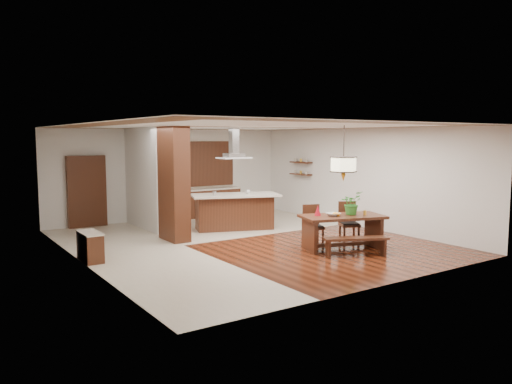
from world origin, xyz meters
TOP-DOWN VIEW (x-y plane):
  - room_shell at (0.00, 0.00)m, footprint 9.00×9.04m
  - tile_hallway at (-2.75, 0.00)m, footprint 2.50×9.00m
  - tile_kitchen at (1.25, 2.50)m, footprint 5.50×4.00m
  - soffit_band at (0.00, 0.00)m, footprint 8.00×9.00m
  - partition_pier at (-1.40, 1.20)m, footprint 0.45×1.00m
  - partition_stub at (-1.40, 3.30)m, footprint 0.18×2.40m
  - hallway_console at (-3.81, 0.20)m, footprint 0.37×0.88m
  - hallway_doorway at (-2.70, 4.40)m, footprint 1.10×0.20m
  - rear_counter at (1.00, 4.20)m, footprint 2.60×0.62m
  - kitchen_window at (1.00, 4.46)m, footprint 2.60×0.08m
  - shelf_lower at (3.87, 2.60)m, footprint 0.26×0.90m
  - shelf_upper at (3.87, 2.60)m, footprint 0.26×0.90m
  - dining_table at (1.46, -1.92)m, footprint 2.12×1.50m
  - dining_bench at (1.25, -2.58)m, footprint 1.45×0.93m
  - dining_chair_left at (1.18, -1.21)m, footprint 0.55×0.55m
  - dining_chair_right at (2.10, -1.50)m, footprint 0.60×0.60m
  - pendant_lantern at (1.46, -1.92)m, footprint 0.64×0.64m
  - foliage_plant at (1.69, -1.96)m, footprint 0.58×0.53m
  - fruit_bowl at (1.19, -1.89)m, footprint 0.36×0.36m
  - napkin_cone at (0.95, -1.62)m, footprint 0.20×0.20m
  - gold_ornament at (1.96, -2.15)m, footprint 0.08×0.08m
  - kitchen_island at (0.68, 1.67)m, footprint 2.69×1.84m
  - range_hood at (0.68, 1.67)m, footprint 0.90×0.55m
  - island_cup at (1.10, 1.59)m, footprint 0.15×0.15m
  - microwave at (0.19, 4.23)m, footprint 0.56×0.41m

SIDE VIEW (x-z plane):
  - tile_hallway at x=-2.75m, z-range 0.00..0.01m
  - tile_kitchen at x=1.25m, z-range 0.00..0.01m
  - dining_bench at x=1.25m, z-range 0.00..0.41m
  - hallway_console at x=-3.81m, z-range 0.00..0.63m
  - rear_counter at x=1.00m, z-range 0.00..0.95m
  - dining_chair_left at x=1.18m, z-range 0.00..0.98m
  - dining_chair_right at x=2.10m, z-range 0.00..1.02m
  - kitchen_island at x=0.68m, z-range 0.01..1.03m
  - dining_table at x=1.46m, z-range 0.19..0.99m
  - fruit_bowl at x=1.19m, z-range 0.80..0.88m
  - gold_ornament at x=1.96m, z-range 0.80..0.91m
  - napkin_cone at x=0.95m, z-range 0.80..1.04m
  - hallway_doorway at x=-2.70m, z-range 0.00..2.10m
  - island_cup at x=1.10m, z-range 1.02..1.12m
  - foliage_plant at x=1.69m, z-range 0.80..1.36m
  - microwave at x=0.19m, z-range 0.95..1.24m
  - shelf_lower at x=3.87m, z-range 1.38..1.42m
  - partition_pier at x=-1.40m, z-range 0.00..2.90m
  - partition_stub at x=-1.40m, z-range 0.00..2.90m
  - kitchen_window at x=1.00m, z-range 1.00..2.50m
  - shelf_upper at x=3.87m, z-range 1.78..1.82m
  - room_shell at x=0.00m, z-range 0.60..3.52m
  - pendant_lantern at x=1.46m, z-range 1.59..2.90m
  - range_hood at x=0.68m, z-range 2.03..2.90m
  - soffit_band at x=0.00m, z-range 2.88..2.89m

